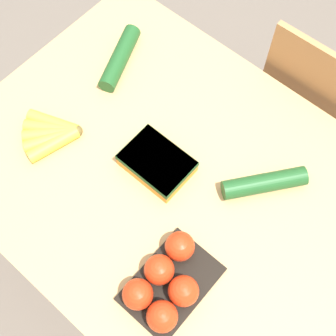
{
  "coord_description": "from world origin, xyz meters",
  "views": [
    {
      "loc": [
        0.36,
        -0.42,
        1.95
      ],
      "look_at": [
        0.0,
        0.0,
        0.78
      ],
      "focal_mm": 50.0,
      "sensor_mm": 36.0,
      "label": 1
    }
  ],
  "objects_px": {
    "cucumber_far": "(120,58)",
    "banana_bunch": "(52,134)",
    "tomato_pack": "(166,283)",
    "carrot_bag": "(157,162)",
    "chair": "(316,112)",
    "cucumber_near": "(264,183)"
  },
  "relations": [
    {
      "from": "cucumber_far",
      "to": "tomato_pack",
      "type": "bearing_deg",
      "value": -37.38
    },
    {
      "from": "banana_bunch",
      "to": "carrot_bag",
      "type": "distance_m",
      "value": 0.32
    },
    {
      "from": "chair",
      "to": "carrot_bag",
      "type": "xyz_separation_m",
      "value": [
        -0.21,
        -0.64,
        0.29
      ]
    },
    {
      "from": "cucumber_near",
      "to": "cucumber_far",
      "type": "distance_m",
      "value": 0.6
    },
    {
      "from": "cucumber_far",
      "to": "banana_bunch",
      "type": "bearing_deg",
      "value": -83.63
    },
    {
      "from": "banana_bunch",
      "to": "tomato_pack",
      "type": "height_order",
      "value": "tomato_pack"
    },
    {
      "from": "chair",
      "to": "banana_bunch",
      "type": "distance_m",
      "value": 0.96
    },
    {
      "from": "tomato_pack",
      "to": "cucumber_near",
      "type": "relative_size",
      "value": 1.13
    },
    {
      "from": "tomato_pack",
      "to": "chair",
      "type": "bearing_deg",
      "value": 92.23
    },
    {
      "from": "chair",
      "to": "cucumber_far",
      "type": "height_order",
      "value": "chair"
    },
    {
      "from": "tomato_pack",
      "to": "carrot_bag",
      "type": "distance_m",
      "value": 0.34
    },
    {
      "from": "tomato_pack",
      "to": "cucumber_far",
      "type": "xyz_separation_m",
      "value": [
        -0.57,
        0.44,
        -0.01
      ]
    },
    {
      "from": "carrot_bag",
      "to": "tomato_pack",
      "type": "bearing_deg",
      "value": -44.8
    },
    {
      "from": "carrot_bag",
      "to": "cucumber_near",
      "type": "relative_size",
      "value": 0.87
    },
    {
      "from": "banana_bunch",
      "to": "cucumber_near",
      "type": "height_order",
      "value": "cucumber_near"
    },
    {
      "from": "chair",
      "to": "carrot_bag",
      "type": "height_order",
      "value": "chair"
    },
    {
      "from": "carrot_bag",
      "to": "cucumber_far",
      "type": "xyz_separation_m",
      "value": [
        -0.33,
        0.2,
        -0.0
      ]
    },
    {
      "from": "banana_bunch",
      "to": "carrot_bag",
      "type": "height_order",
      "value": "carrot_bag"
    },
    {
      "from": "carrot_bag",
      "to": "cucumber_near",
      "type": "bearing_deg",
      "value": 29.19
    },
    {
      "from": "carrot_bag",
      "to": "chair",
      "type": "bearing_deg",
      "value": 72.24
    },
    {
      "from": "cucumber_near",
      "to": "carrot_bag",
      "type": "bearing_deg",
      "value": -150.81
    },
    {
      "from": "chair",
      "to": "tomato_pack",
      "type": "distance_m",
      "value": 0.93
    }
  ]
}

